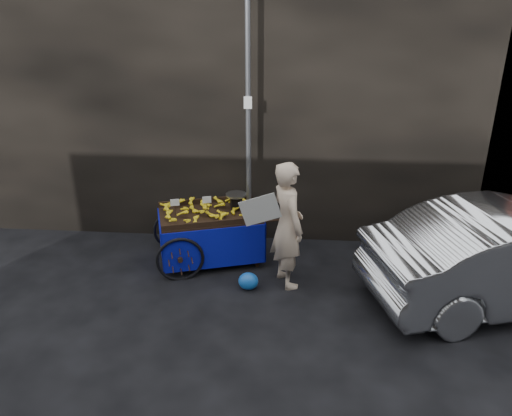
{
  "coord_description": "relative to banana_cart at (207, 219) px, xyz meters",
  "views": [
    {
      "loc": [
        1.01,
        -6.09,
        3.89
      ],
      "look_at": [
        0.48,
        0.5,
        1.03
      ],
      "focal_mm": 35.0,
      "sensor_mm": 36.0,
      "label": 1
    }
  ],
  "objects": [
    {
      "name": "street_pole",
      "position": [
        0.6,
        0.53,
        1.3
      ],
      "size": [
        0.12,
        0.1,
        4.0
      ],
      "color": "slate",
      "rests_on": "ground"
    },
    {
      "name": "vendor",
      "position": [
        1.24,
        -0.58,
        0.22
      ],
      "size": [
        1.01,
        0.8,
        1.84
      ],
      "rotation": [
        0.0,
        0.0,
        2.02
      ],
      "color": "beige",
      "rests_on": "ground"
    },
    {
      "name": "plastic_bag",
      "position": [
        0.71,
        -0.81,
        -0.57
      ],
      "size": [
        0.29,
        0.23,
        0.26
      ],
      "primitive_type": "ellipsoid",
      "color": "#1857B4",
      "rests_on": "ground"
    },
    {
      "name": "ground",
      "position": [
        0.3,
        -0.77,
        -0.7
      ],
      "size": [
        80.0,
        80.0,
        0.0
      ],
      "primitive_type": "plane",
      "color": "black",
      "rests_on": "ground"
    },
    {
      "name": "banana_cart",
      "position": [
        0.0,
        0.0,
        0.0
      ],
      "size": [
        2.28,
        1.51,
        1.14
      ],
      "rotation": [
        0.0,
        0.0,
        0.3
      ],
      "color": "black",
      "rests_on": "ground"
    },
    {
      "name": "building_wall",
      "position": [
        0.69,
        1.83,
        1.8
      ],
      "size": [
        13.5,
        2.0,
        5.0
      ],
      "color": "black",
      "rests_on": "ground"
    }
  ]
}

